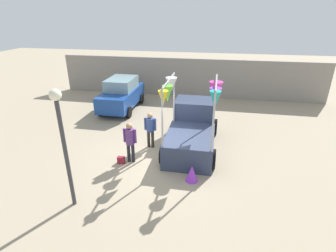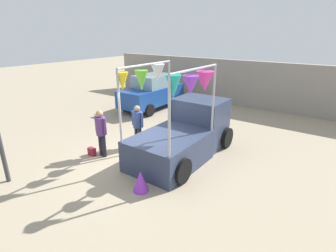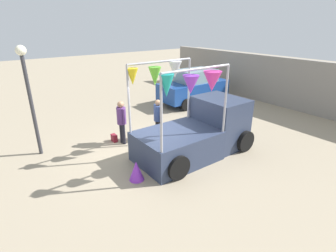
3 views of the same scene
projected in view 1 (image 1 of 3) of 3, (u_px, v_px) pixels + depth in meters
ground_plane at (163, 157)px, 10.75m from camera, size 60.00×60.00×0.00m
vendor_truck at (193, 127)px, 11.39m from camera, size 2.37×4.06×3.18m
parked_car at (122, 94)px, 15.67m from camera, size 1.88×4.00×1.88m
person_customer at (130, 139)px, 10.04m from camera, size 0.53×0.34×1.66m
person_vendor at (150, 127)px, 11.17m from camera, size 0.53×0.34×1.60m
handbag at (121, 160)px, 10.27m from camera, size 0.28×0.16×0.28m
street_lamp at (62, 133)px, 7.18m from camera, size 0.32×0.32×3.68m
brick_boundary_wall at (188, 77)px, 18.07m from camera, size 18.00×0.36×2.60m
folded_kite_bundle_violet at (192, 173)px, 9.13m from camera, size 0.55×0.55×0.60m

